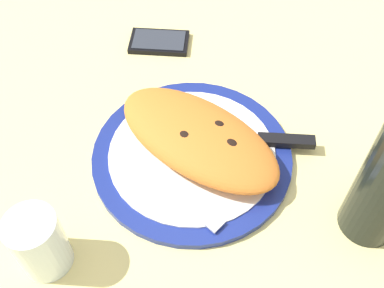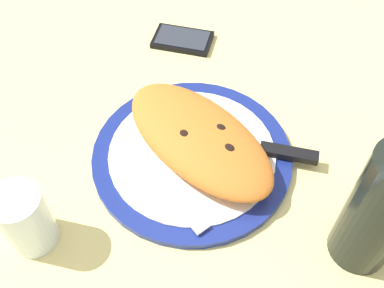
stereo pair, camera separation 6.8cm
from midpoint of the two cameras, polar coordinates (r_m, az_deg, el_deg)
The scene contains 7 objects.
ground_plane at distance 71.90cm, azimuth 2.70°, elevation -2.63°, with size 150.00×150.00×3.00cm, color #E5D684.
plate at distance 70.09cm, azimuth 2.77°, elevation -1.58°, with size 30.95×30.95×1.53cm.
calzone at distance 68.09cm, azimuth 3.64°, elevation 0.67°, with size 28.43×14.88×4.94cm.
fork at distance 64.85cm, azimuth 0.60°, elevation -6.63°, with size 17.75×2.37×0.40cm.
knife at distance 70.60cm, azimuth 11.92°, elevation -0.83°, with size 20.00×15.70×1.20cm.
smartphone at distance 89.50cm, azimuth 1.02°, elevation 12.94°, with size 13.05×12.11×1.16cm.
water_glass at distance 62.41cm, azimuth -17.23°, elevation -9.57°, with size 6.59×6.59×10.10cm.
Camera 2 is at (32.03, -26.54, 57.24)cm, focal length 42.24 mm.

